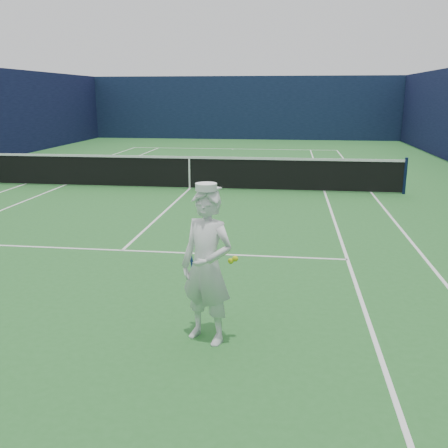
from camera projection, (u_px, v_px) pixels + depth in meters
name	position (u px, v px, depth m)	size (l,w,h in m)	color
ground	(190.00, 189.00, 15.45)	(80.00, 80.00, 0.00)	#27682A
court_markings	(190.00, 189.00, 15.45)	(11.03, 23.83, 0.01)	white
windscreen_fence	(189.00, 123.00, 14.95)	(20.12, 36.12, 4.00)	#0E1833
tennis_net	(189.00, 171.00, 15.31)	(12.88, 0.09, 1.07)	#141E4C
tennis_player	(207.00, 266.00, 5.70)	(0.78, 0.74, 1.88)	white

